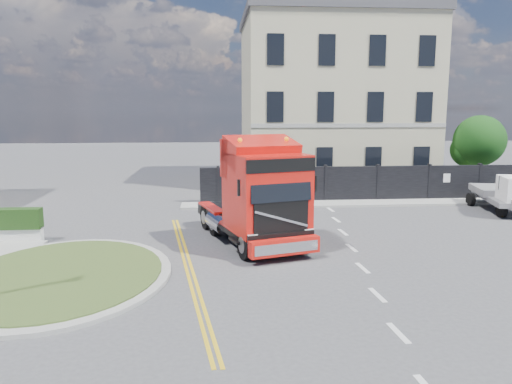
{
  "coord_description": "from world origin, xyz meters",
  "views": [
    {
      "loc": [
        -2.15,
        -18.28,
        5.21
      ],
      "look_at": [
        -0.48,
        1.96,
        1.8
      ],
      "focal_mm": 35.0,
      "sensor_mm": 36.0,
      "label": 1
    }
  ],
  "objects": [
    {
      "name": "georgian_building",
      "position": [
        6.0,
        16.5,
        5.77
      ],
      "size": [
        12.3,
        10.3,
        12.8
      ],
      "color": "#B0AB8C",
      "rests_on": "ground"
    },
    {
      "name": "ground",
      "position": [
        0.0,
        0.0,
        0.0
      ],
      "size": [
        120.0,
        120.0,
        0.0
      ],
      "primitive_type": "plane",
      "color": "#424244",
      "rests_on": "ground"
    },
    {
      "name": "hoarding_fence",
      "position": [
        6.55,
        9.0,
        1.0
      ],
      "size": [
        18.8,
        0.25,
        2.0
      ],
      "color": "black",
      "rests_on": "ground"
    },
    {
      "name": "traffic_island",
      "position": [
        -7.0,
        -3.0,
        0.08
      ],
      "size": [
        6.8,
        6.8,
        0.17
      ],
      "color": "gray",
      "rests_on": "ground"
    },
    {
      "name": "tree",
      "position": [
        14.38,
        12.1,
        3.05
      ],
      "size": [
        3.2,
        3.2,
        4.8
      ],
      "color": "#382619",
      "rests_on": "ground"
    },
    {
      "name": "truck",
      "position": [
        -0.49,
        0.19,
        1.82
      ],
      "size": [
        4.4,
        7.24,
        4.07
      ],
      "rotation": [
        0.0,
        0.0,
        0.3
      ],
      "color": "black",
      "rests_on": "ground"
    },
    {
      "name": "pavement_far",
      "position": [
        6.0,
        8.1,
        0.06
      ],
      "size": [
        20.0,
        1.6,
        0.12
      ],
      "primitive_type": "cube",
      "color": "gray",
      "rests_on": "ground"
    }
  ]
}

